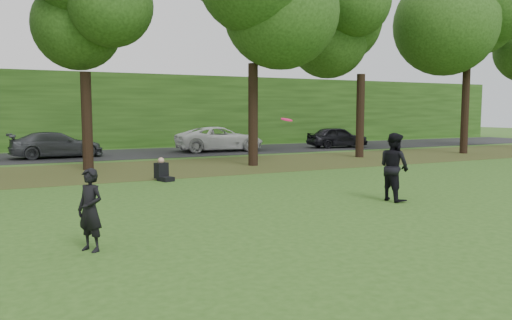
% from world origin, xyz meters
% --- Properties ---
extents(ground, '(120.00, 120.00, 0.00)m').
position_xyz_m(ground, '(0.00, 0.00, 0.00)').
color(ground, '#2D5119').
rests_on(ground, ground).
extents(leaf_litter, '(60.00, 7.00, 0.01)m').
position_xyz_m(leaf_litter, '(0.00, 13.00, 0.01)').
color(leaf_litter, '#433318').
rests_on(leaf_litter, ground).
extents(street, '(70.00, 7.00, 0.02)m').
position_xyz_m(street, '(0.00, 21.00, 0.01)').
color(street, black).
rests_on(street, ground).
extents(far_hedge, '(70.00, 3.00, 5.00)m').
position_xyz_m(far_hedge, '(0.00, 27.00, 2.50)').
color(far_hedge, '#1D3D11').
rests_on(far_hedge, ground).
extents(player_left, '(0.60, 0.65, 1.49)m').
position_xyz_m(player_left, '(-4.73, 1.05, 0.74)').
color(player_left, black).
rests_on(player_left, ground).
extents(player_right, '(0.72, 0.93, 1.89)m').
position_xyz_m(player_right, '(3.58, 2.53, 0.95)').
color(player_right, black).
rests_on(player_right, ground).
extents(parked_cars, '(35.21, 3.19, 1.50)m').
position_xyz_m(parked_cars, '(0.49, 20.13, 0.72)').
color(parked_cars, black).
rests_on(parked_cars, street).
extents(frisbee, '(0.36, 0.36, 0.08)m').
position_xyz_m(frisbee, '(-0.24, 1.88, 2.30)').
color(frisbee, '#FF1564').
rests_on(frisbee, ground).
extents(seated_person, '(0.61, 0.82, 0.83)m').
position_xyz_m(seated_person, '(-1.08, 9.32, 0.31)').
color(seated_person, black).
rests_on(seated_person, ground).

